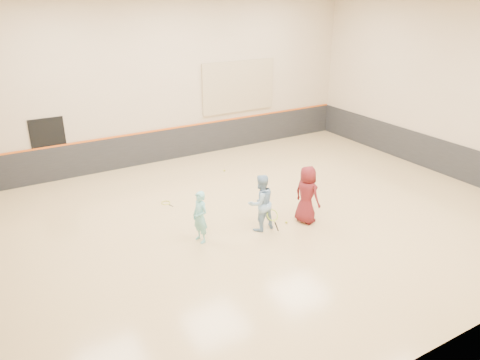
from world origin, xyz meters
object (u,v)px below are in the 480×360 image
girl (200,217)px  spare_racket (166,202)px  instructor (261,203)px  young_man (307,195)px

girl → spare_racket: (0.09, 2.62, -0.66)m
instructor → spare_racket: (-1.59, 2.87, -0.76)m
instructor → girl: bearing=-11.0°
instructor → spare_racket: 3.37m
instructor → young_man: (1.35, -0.26, 0.03)m
girl → young_man: young_man is taller
girl → spare_racket: girl is taller
girl → instructor: size_ratio=0.87×
young_man → instructor: bearing=66.6°
young_man → spare_racket: bearing=30.8°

